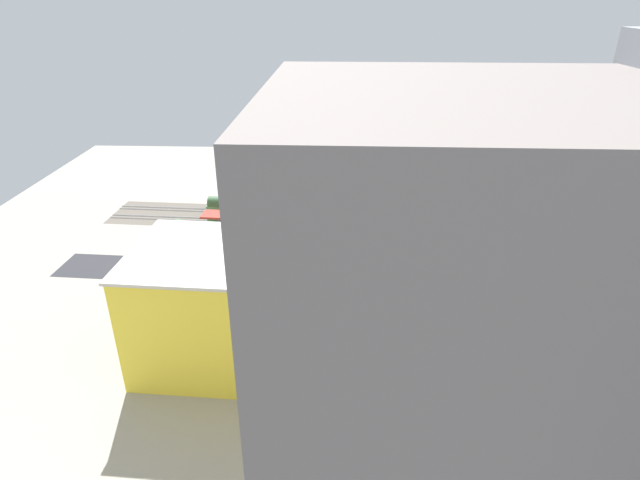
{
  "coord_description": "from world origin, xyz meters",
  "views": [
    {
      "loc": [
        -3.48,
        85.49,
        46.46
      ],
      "look_at": [
        -0.17,
        2.8,
        5.93
      ],
      "focal_mm": 28.94,
      "sensor_mm": 36.0,
      "label": 1
    }
  ],
  "objects_px": {
    "passenger_coach": "(525,205)",
    "parked_car_0": "(386,284)",
    "platform_canopy_near": "(359,220)",
    "street_tree_0": "(251,240)",
    "parked_car_1": "(348,283)",
    "box_truck_1": "(197,286)",
    "box_truck_2": "(325,296)",
    "street_tree_4": "(267,232)",
    "street_tree_1": "(354,244)",
    "parked_car_2": "(308,283)",
    "street_tree_3": "(177,236)",
    "street_tree_2": "(242,239)",
    "tower_crane": "(393,236)",
    "freight_coach_far": "(246,210)",
    "parked_car_3": "(270,282)",
    "construction_building": "(246,308)",
    "locomotive": "(432,209)",
    "box_truck_0": "(231,294)",
    "traffic_light": "(283,244)"
  },
  "relations": [
    {
      "from": "parked_car_2",
      "to": "street_tree_2",
      "type": "xyz_separation_m",
      "value": [
        12.7,
        -8.44,
        4.14
      ]
    },
    {
      "from": "passenger_coach",
      "to": "tower_crane",
      "type": "relative_size",
      "value": 0.51
    },
    {
      "from": "street_tree_2",
      "to": "tower_crane",
      "type": "bearing_deg",
      "value": 128.78
    },
    {
      "from": "freight_coach_far",
      "to": "tower_crane",
      "type": "xyz_separation_m",
      "value": [
        -26.65,
        48.16,
        17.37
      ]
    },
    {
      "from": "parked_car_1",
      "to": "box_truck_0",
      "type": "relative_size",
      "value": 0.46
    },
    {
      "from": "street_tree_0",
      "to": "street_tree_3",
      "type": "relative_size",
      "value": 0.85
    },
    {
      "from": "locomotive",
      "to": "box_truck_2",
      "type": "height_order",
      "value": "locomotive"
    },
    {
      "from": "platform_canopy_near",
      "to": "street_tree_0",
      "type": "bearing_deg",
      "value": 31.67
    },
    {
      "from": "freight_coach_far",
      "to": "construction_building",
      "type": "height_order",
      "value": "construction_building"
    },
    {
      "from": "freight_coach_far",
      "to": "parked_car_3",
      "type": "xyz_separation_m",
      "value": [
        -8.55,
        26.31,
        -2.32
      ]
    },
    {
      "from": "parked_car_1",
      "to": "street_tree_2",
      "type": "xyz_separation_m",
      "value": [
        19.62,
        -7.99,
        4.13
      ]
    },
    {
      "from": "platform_canopy_near",
      "to": "street_tree_3",
      "type": "bearing_deg",
      "value": 20.43
    },
    {
      "from": "freight_coach_far",
      "to": "passenger_coach",
      "type": "bearing_deg",
      "value": -175.13
    },
    {
      "from": "tower_crane",
      "to": "parked_car_1",
      "type": "bearing_deg",
      "value": -78.18
    },
    {
      "from": "parked_car_1",
      "to": "box_truck_1",
      "type": "bearing_deg",
      "value": 8.35
    },
    {
      "from": "freight_coach_far",
      "to": "box_truck_2",
      "type": "relative_size",
      "value": 1.99
    },
    {
      "from": "parked_car_2",
      "to": "street_tree_2",
      "type": "bearing_deg",
      "value": -33.62
    },
    {
      "from": "box_truck_2",
      "to": "street_tree_0",
      "type": "distance_m",
      "value": 19.65
    },
    {
      "from": "tower_crane",
      "to": "street_tree_0",
      "type": "bearing_deg",
      "value": -53.08
    },
    {
      "from": "tower_crane",
      "to": "street_tree_4",
      "type": "xyz_separation_m",
      "value": [
        19.6,
        -31.44,
        -14.74
      ]
    },
    {
      "from": "box_truck_2",
      "to": "traffic_light",
      "type": "relative_size",
      "value": 1.33
    },
    {
      "from": "freight_coach_far",
      "to": "parked_car_3",
      "type": "height_order",
      "value": "freight_coach_far"
    },
    {
      "from": "parked_car_0",
      "to": "tower_crane",
      "type": "distance_m",
      "value": 29.55
    },
    {
      "from": "parked_car_0",
      "to": "box_truck_1",
      "type": "distance_m",
      "value": 31.95
    },
    {
      "from": "parked_car_0",
      "to": "locomotive",
      "type": "bearing_deg",
      "value": -112.03
    },
    {
      "from": "street_tree_2",
      "to": "passenger_coach",
      "type": "bearing_deg",
      "value": -158.62
    },
    {
      "from": "street_tree_1",
      "to": "parked_car_2",
      "type": "bearing_deg",
      "value": 44.36
    },
    {
      "from": "box_truck_0",
      "to": "freight_coach_far",
      "type": "bearing_deg",
      "value": -84.75
    },
    {
      "from": "parked_car_0",
      "to": "street_tree_2",
      "type": "bearing_deg",
      "value": -17.59
    },
    {
      "from": "parked_car_1",
      "to": "parked_car_2",
      "type": "distance_m",
      "value": 6.94
    },
    {
      "from": "parked_car_0",
      "to": "street_tree_2",
      "type": "relative_size",
      "value": 0.54
    },
    {
      "from": "traffic_light",
      "to": "freight_coach_far",
      "type": "bearing_deg",
      "value": -61.46
    },
    {
      "from": "box_truck_1",
      "to": "parked_car_3",
      "type": "bearing_deg",
      "value": -164.24
    },
    {
      "from": "passenger_coach",
      "to": "street_tree_0",
      "type": "distance_m",
      "value": 62.12
    },
    {
      "from": "parked_car_0",
      "to": "street_tree_4",
      "type": "relative_size",
      "value": 0.48
    },
    {
      "from": "freight_coach_far",
      "to": "street_tree_0",
      "type": "height_order",
      "value": "street_tree_0"
    },
    {
      "from": "passenger_coach",
      "to": "parked_car_0",
      "type": "height_order",
      "value": "passenger_coach"
    },
    {
      "from": "parked_car_3",
      "to": "box_truck_0",
      "type": "distance_m",
      "value": 7.77
    },
    {
      "from": "box_truck_0",
      "to": "box_truck_2",
      "type": "distance_m",
      "value": 15.35
    },
    {
      "from": "locomotive",
      "to": "street_tree_2",
      "type": "bearing_deg",
      "value": 30.87
    },
    {
      "from": "street_tree_3",
      "to": "street_tree_2",
      "type": "bearing_deg",
      "value": -177.44
    },
    {
      "from": "traffic_light",
      "to": "box_truck_0",
      "type": "bearing_deg",
      "value": 61.58
    },
    {
      "from": "box_truck_1",
      "to": "street_tree_3",
      "type": "height_order",
      "value": "street_tree_3"
    },
    {
      "from": "platform_canopy_near",
      "to": "box_truck_1",
      "type": "relative_size",
      "value": 7.02
    },
    {
      "from": "construction_building",
      "to": "street_tree_3",
      "type": "xyz_separation_m",
      "value": [
        17.36,
        -26.69,
        -2.51
      ]
    },
    {
      "from": "passenger_coach",
      "to": "parked_car_0",
      "type": "xyz_separation_m",
      "value": [
        33.21,
        31.48,
        -2.3
      ]
    },
    {
      "from": "passenger_coach",
      "to": "freight_coach_far",
      "type": "height_order",
      "value": "freight_coach_far"
    },
    {
      "from": "locomotive",
      "to": "street_tree_4",
      "type": "height_order",
      "value": "street_tree_4"
    },
    {
      "from": "street_tree_0",
      "to": "construction_building",
      "type": "bearing_deg",
      "value": 98.04
    },
    {
      "from": "freight_coach_far",
      "to": "street_tree_0",
      "type": "relative_size",
      "value": 2.31
    }
  ]
}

